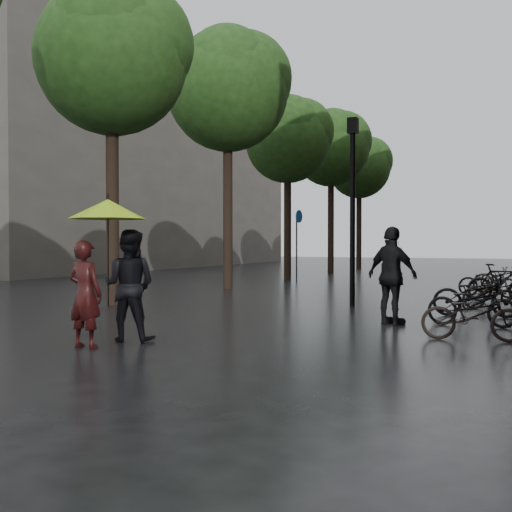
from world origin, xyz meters
The scene contains 10 objects.
ground centered at (0.00, 0.00, 0.00)m, with size 120.00×120.00×0.00m, color black.
bg_building centered at (-22.00, 28.00, 7.00)m, with size 16.00×30.00×14.00m, color #47423D.
street_trees centered at (-3.99, 15.91, 6.34)m, with size 4.33×34.03×8.91m.
person_burgundy centered at (-0.54, 1.76, 0.79)m, with size 0.58×0.38×1.59m, color black.
person_black centered at (-0.33, 2.54, 0.88)m, with size 0.86×0.67×1.76m, color black.
lime_umbrella centered at (-0.36, 2.07, 2.06)m, with size 1.16×1.16×1.71m.
pedestrian_walking centered at (3.08, 6.18, 0.93)m, with size 1.09×0.46×1.87m, color black.
parked_bicycles centered at (4.63, 10.77, 0.45)m, with size 2.14×12.54×1.02m.
lamp_post centered at (1.51, 9.11, 2.80)m, with size 0.24×0.24×4.61m.
cycle_sign centered at (-3.33, 18.33, 1.94)m, with size 0.16×0.53×2.94m.
Camera 1 is at (5.39, -5.24, 1.54)m, focal length 42.00 mm.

